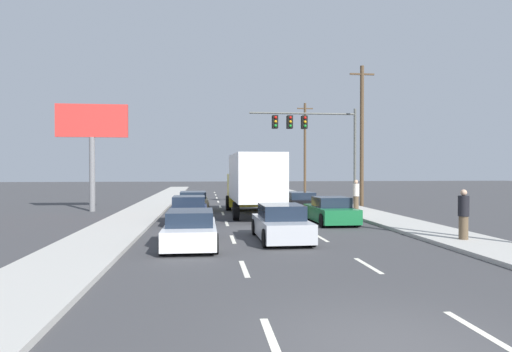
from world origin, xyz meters
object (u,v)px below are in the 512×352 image
(car_tan, at_px, (193,202))
(pedestrian_mid_block, at_px, (356,195))
(box_truck, at_px, (253,181))
(utility_pole_far, at_px, (305,147))
(pedestrian_near_corner, at_px, (464,214))
(car_navy, at_px, (189,211))
(traffic_signal_mast, at_px, (308,130))
(roadside_billboard, at_px, (92,134))
(car_silver, at_px, (281,224))
(car_white, at_px, (191,229))
(car_green, at_px, (331,211))
(car_black, at_px, (300,202))
(utility_pole_mid, at_px, (362,134))

(car_tan, height_order, pedestrian_mid_block, pedestrian_mid_block)
(box_truck, distance_m, pedestrian_mid_block, 6.55)
(utility_pole_far, xyz_separation_m, pedestrian_near_corner, (-1.97, -34.31, -4.18))
(car_navy, relative_size, traffic_signal_mast, 0.56)
(roadside_billboard, distance_m, pedestrian_near_corner, 21.88)
(utility_pole_far, bearing_deg, pedestrian_near_corner, -93.29)
(car_silver, distance_m, roadside_billboard, 16.71)
(car_white, xyz_separation_m, car_green, (6.61, 5.80, 0.01))
(car_green, xyz_separation_m, utility_pole_far, (5.03, 27.99, 4.62))
(car_silver, bearing_deg, pedestrian_mid_block, 57.61)
(traffic_signal_mast, distance_m, roadside_billboard, 14.97)
(car_white, height_order, car_green, car_green)
(car_green, height_order, traffic_signal_mast, traffic_signal_mast)
(car_tan, bearing_deg, car_green, -47.87)
(car_navy, xyz_separation_m, car_white, (0.31, -6.85, -0.01))
(car_green, distance_m, traffic_signal_mast, 12.10)
(car_green, distance_m, pedestrian_near_corner, 7.03)
(car_navy, distance_m, car_silver, 7.02)
(car_tan, distance_m, car_black, 6.93)
(traffic_signal_mast, bearing_deg, utility_pole_far, 78.00)
(car_white, height_order, box_truck, box_truck)
(traffic_signal_mast, xyz_separation_m, roadside_billboard, (-14.62, -3.14, -0.70))
(car_silver, distance_m, pedestrian_mid_block, 11.83)
(traffic_signal_mast, bearing_deg, utility_pole_mid, -17.44)
(box_truck, bearing_deg, car_black, 42.00)
(traffic_signal_mast, relative_size, pedestrian_near_corner, 4.50)
(pedestrian_near_corner, bearing_deg, car_white, 176.93)
(box_truck, distance_m, traffic_signal_mast, 9.08)
(car_black, height_order, roadside_billboard, roadside_billboard)
(car_navy, xyz_separation_m, car_black, (6.93, 6.13, -0.04))
(car_navy, relative_size, pedestrian_near_corner, 2.50)
(car_black, distance_m, traffic_signal_mast, 6.43)
(car_white, distance_m, pedestrian_mid_block, 14.50)
(car_tan, bearing_deg, car_navy, -90.13)
(car_green, bearing_deg, car_black, 89.92)
(roadside_billboard, bearing_deg, utility_pole_far, 47.92)
(traffic_signal_mast, bearing_deg, box_truck, -125.15)
(car_green, height_order, pedestrian_mid_block, pedestrian_mid_block)
(car_black, xyz_separation_m, utility_pole_mid, (5.08, 2.59, 4.64))
(car_white, height_order, utility_pole_mid, utility_pole_mid)
(car_tan, distance_m, car_white, 13.44)
(car_white, bearing_deg, car_green, 41.26)
(utility_pole_mid, xyz_separation_m, roadside_billboard, (-18.31, -1.98, -0.31))
(car_tan, relative_size, utility_pole_far, 0.45)
(car_white, bearing_deg, car_tan, 91.26)
(utility_pole_mid, height_order, pedestrian_mid_block, utility_pole_mid)
(roadside_billboard, bearing_deg, pedestrian_near_corner, -40.92)
(car_silver, height_order, utility_pole_far, utility_pole_far)
(car_white, xyz_separation_m, box_truck, (3.21, 9.91, 1.42))
(car_tan, bearing_deg, utility_pole_far, 59.61)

